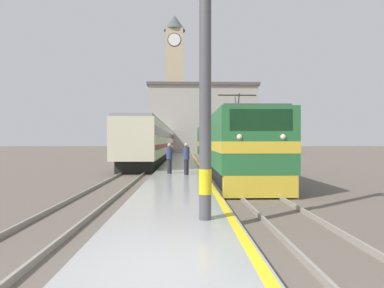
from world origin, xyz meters
name	(u,v)px	position (x,y,z in m)	size (l,w,h in m)	color
ground_plane	(182,160)	(0.00, 30.00, 0.00)	(200.00, 200.00, 0.00)	#60564C
platform	(182,162)	(0.00, 25.00, 0.15)	(3.07, 140.00, 0.30)	#999999
rail_track_near	(213,163)	(3.06, 25.00, 0.03)	(2.83, 140.00, 0.16)	#60564C
rail_track_far	(151,163)	(-3.05, 25.00, 0.03)	(2.83, 140.00, 0.16)	#60564C
locomotive_train	(224,145)	(3.06, 16.33, 1.87)	(2.92, 20.03, 4.63)	black
passenger_train	(161,142)	(-3.05, 37.64, 2.11)	(2.92, 46.98, 3.92)	black
catenary_mast	(208,40)	(0.82, 2.69, 4.55)	(2.61, 0.31, 8.62)	#4C4C51
person_on_platform	(186,158)	(0.38, 12.27, 1.24)	(0.34, 0.34, 1.77)	#23232D
second_waiting_passenger	(169,157)	(-0.60, 12.87, 1.23)	(0.34, 0.34, 1.76)	#23232D
clock_tower	(175,80)	(-1.89, 63.33, 16.13)	(4.80, 4.80, 30.60)	tan
station_building	(202,120)	(3.57, 51.00, 6.16)	(19.35, 9.59, 12.27)	#A8A399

